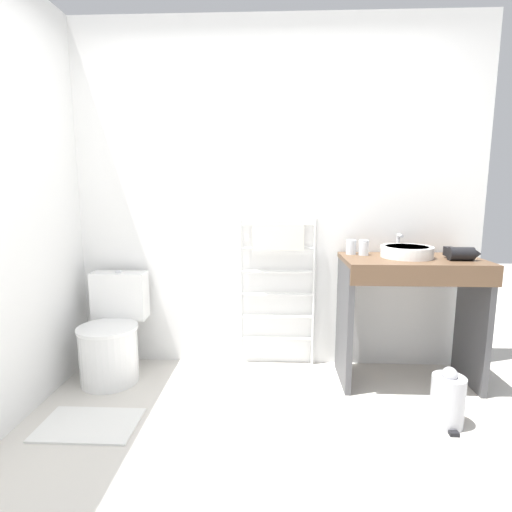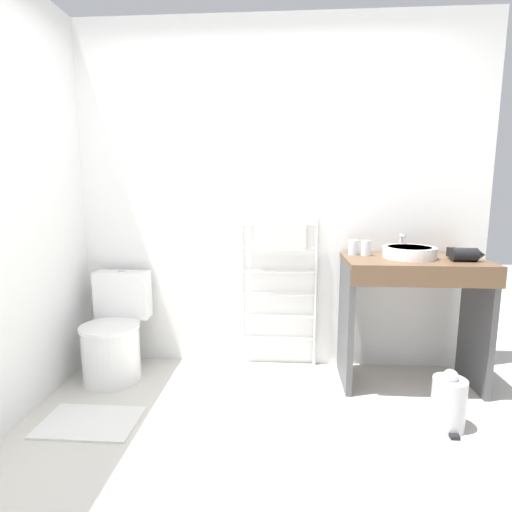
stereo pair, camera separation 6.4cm
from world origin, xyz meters
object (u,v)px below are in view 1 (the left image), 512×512
cup_near_edge (364,248)px  trash_bin (448,400)px  sink_basin (407,251)px  toilet (112,338)px  hair_dryer (462,253)px  towel_radiator (278,263)px  cup_near_wall (351,247)px

cup_near_edge → trash_bin: cup_near_edge is taller
sink_basin → cup_near_edge: 0.29m
toilet → hair_dryer: hair_dryer is taller
toilet → cup_near_edge: 1.93m
towel_radiator → cup_near_wall: bearing=-9.9°
trash_bin → sink_basin: bearing=99.6°
toilet → cup_near_edge: cup_near_edge is taller
cup_near_edge → trash_bin: 1.09m
cup_near_edge → hair_dryer: cup_near_edge is taller
cup_near_wall → toilet: bearing=-174.1°
trash_bin → toilet: bearing=166.8°
towel_radiator → sink_basin: (0.89, -0.21, 0.12)m
sink_basin → cup_near_edge: bearing=163.6°
sink_basin → cup_near_wall: bearing=161.4°
trash_bin → hair_dryer: bearing=63.8°
hair_dryer → cup_near_wall: bearing=162.3°
cup_near_wall → hair_dryer: cup_near_wall is taller
sink_basin → hair_dryer: (0.33, -0.10, 0.00)m
towel_radiator → trash_bin: size_ratio=3.22×
cup_near_edge → cup_near_wall: bearing=154.6°
towel_radiator → cup_near_wall: (0.53, -0.09, 0.13)m
cup_near_wall → hair_dryer: bearing=-17.7°
cup_near_edge → trash_bin: (0.37, -0.65, -0.80)m
sink_basin → cup_near_edge: cup_near_edge is taller
trash_bin → towel_radiator: bearing=141.5°
toilet → towel_radiator: bearing=12.8°
towel_radiator → cup_near_edge: bearing=-12.2°
toilet → trash_bin: size_ratio=2.13×
cup_near_wall → hair_dryer: (0.69, -0.22, -0.01)m
toilet → cup_near_wall: bearing=5.9°
sink_basin → trash_bin: sink_basin is taller
sink_basin → hair_dryer: bearing=-16.8°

